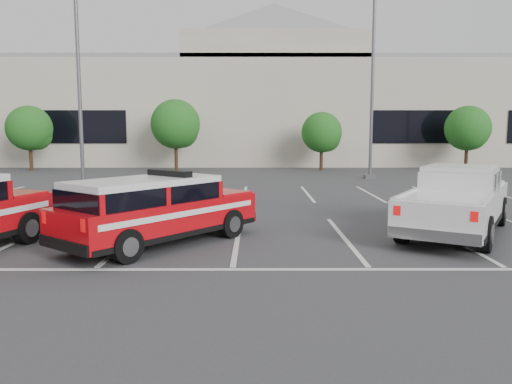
# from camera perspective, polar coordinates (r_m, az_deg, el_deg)

# --- Properties ---
(ground) EXTENTS (120.00, 120.00, 0.00)m
(ground) POSITION_cam_1_polar(r_m,az_deg,el_deg) (12.65, -2.13, -5.33)
(ground) COLOR #38383A
(ground) RESTS_ON ground
(stall_markings) EXTENTS (23.00, 15.00, 0.01)m
(stall_markings) POSITION_cam_1_polar(r_m,az_deg,el_deg) (17.07, -1.59, -2.08)
(stall_markings) COLOR silver
(stall_markings) RESTS_ON ground
(convention_building) EXTENTS (60.00, 16.99, 13.20)m
(convention_building) POSITION_cam_1_polar(r_m,az_deg,el_deg) (44.26, -0.44, 9.61)
(convention_building) COLOR beige
(convention_building) RESTS_ON ground
(tree_left) EXTENTS (3.07, 3.07, 4.42)m
(tree_left) POSITION_cam_1_polar(r_m,az_deg,el_deg) (37.67, -24.32, 6.49)
(tree_left) COLOR #3F2B19
(tree_left) RESTS_ON ground
(tree_mid_left) EXTENTS (3.37, 3.37, 4.85)m
(tree_mid_left) POSITION_cam_1_polar(r_m,az_deg,el_deg) (34.81, -9.02, 7.48)
(tree_mid_left) COLOR #3F2B19
(tree_mid_left) RESTS_ON ground
(tree_mid_right) EXTENTS (2.77, 2.77, 3.99)m
(tree_mid_right) POSITION_cam_1_polar(r_m,az_deg,el_deg) (34.71, 7.65, 6.61)
(tree_mid_right) COLOR #3F2B19
(tree_mid_right) RESTS_ON ground
(tree_right) EXTENTS (3.07, 3.07, 4.42)m
(tree_right) POSITION_cam_1_polar(r_m,az_deg,el_deg) (37.38, 23.13, 6.55)
(tree_right) COLOR #3F2B19
(tree_right) RESTS_ON ground
(light_pole_left) EXTENTS (0.90, 0.60, 10.24)m
(light_pole_left) POSITION_cam_1_polar(r_m,az_deg,el_deg) (25.89, -19.59, 12.11)
(light_pole_left) COLOR #59595E
(light_pole_left) RESTS_ON ground
(light_pole_mid) EXTENTS (0.90, 0.60, 10.24)m
(light_pole_mid) POSITION_cam_1_polar(r_m,az_deg,el_deg) (29.20, 13.15, 11.70)
(light_pole_mid) COLOR #59595E
(light_pole_mid) RESTS_ON ground
(fire_chief_suv) EXTENTS (4.55, 5.02, 1.76)m
(fire_chief_suv) POSITION_cam_1_polar(r_m,az_deg,el_deg) (12.06, -11.27, -2.59)
(fire_chief_suv) COLOR #B3080F
(fire_chief_suv) RESTS_ON ground
(white_pickup) EXTENTS (4.63, 5.94, 1.76)m
(white_pickup) POSITION_cam_1_polar(r_m,az_deg,el_deg) (14.19, 21.94, -1.61)
(white_pickup) COLOR silver
(white_pickup) RESTS_ON ground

